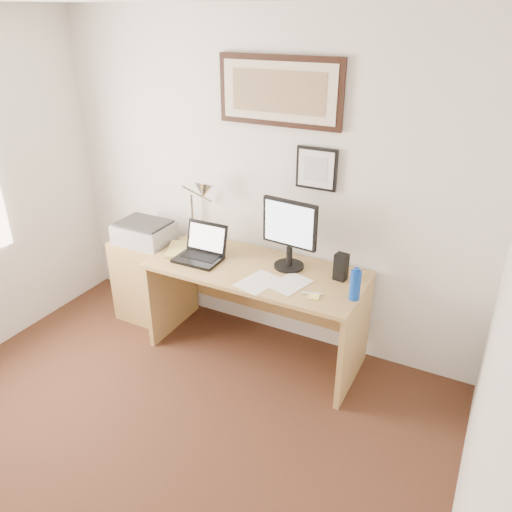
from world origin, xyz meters
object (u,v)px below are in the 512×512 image
Objects in this scene: book at (168,249)px; printer at (144,232)px; lcd_monitor at (290,231)px; laptop at (201,251)px; side_cabinet at (149,279)px; water_bottle at (355,285)px; desk at (261,291)px.

printer reaches higher than book.
book is at bearing -169.95° from lcd_monitor.
side_cabinet is at bearing 171.39° from laptop.
laptop is at bearing 177.90° from water_bottle.
lcd_monitor is (1.28, 0.07, 0.68)m from side_cabinet.
water_bottle is (1.84, -0.14, 0.49)m from side_cabinet.
printer is at bearing 164.91° from book.
printer is (-0.60, 0.07, 0.01)m from laptop.
water_bottle reaches higher than desk.
printer is (-1.25, -0.09, -0.22)m from lcd_monitor.
lcd_monitor reaches higher than printer.
water_bottle is 0.13× the size of desk.
water_bottle is at bearing -2.10° from laptop.
lcd_monitor is 1.27m from printer.
lcd_monitor is at bearing 14.08° from laptop.
lcd_monitor is at bearing 9.09° from desk.
printer reaches higher than desk.
desk is at bearing 1.89° from side_cabinet.
side_cabinet is 0.45m from printer.
printer is (-1.81, 0.12, -0.03)m from water_bottle.
water_bottle reaches higher than side_cabinet.
laptop is (0.63, -0.09, 0.44)m from side_cabinet.
laptop reaches higher than water_bottle.
desk is 0.55m from laptop.
lcd_monitor is (0.65, 0.16, 0.23)m from laptop.
book is at bearing -178.72° from laptop.
water_bottle reaches higher than printer.
water_bottle is at bearing -20.28° from lcd_monitor.
printer is at bearing -176.75° from desk.
desk is (0.75, 0.14, -0.25)m from book.
desk is (1.07, 0.04, 0.15)m from side_cabinet.
water_bottle is 0.67× the size of book.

